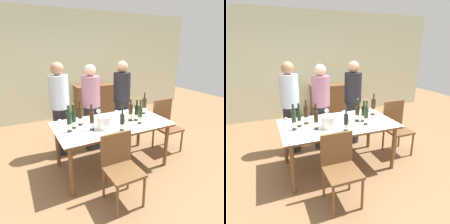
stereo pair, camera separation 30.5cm
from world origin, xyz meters
TOP-DOWN VIEW (x-y plane):
  - ground_plane at (0.00, 0.00)m, footprint 12.00×12.00m
  - back_wall at (0.00, 2.78)m, footprint 8.00×0.10m
  - sideboard_cabinet at (0.81, 2.49)m, footprint 1.24×0.46m
  - dining_table at (0.00, 0.00)m, footprint 1.77×0.97m
  - ice_bucket at (-0.19, -0.14)m, footprint 0.24×0.24m
  - wine_bottle_0 at (-0.46, 0.14)m, footprint 0.07×0.07m
  - wine_bottle_1 at (0.37, -0.22)m, footprint 0.07×0.07m
  - wine_bottle_2 at (0.31, -0.03)m, footprint 0.07×0.07m
  - wine_bottle_3 at (-0.68, -0.03)m, footprint 0.07×0.07m
  - wine_bottle_4 at (-0.01, -0.32)m, footprint 0.07×0.07m
  - wine_bottle_5 at (0.40, -0.07)m, footprint 0.07×0.07m
  - wine_bottle_6 at (-0.38, -0.11)m, footprint 0.06×0.06m
  - wine_bottle_7 at (0.71, 0.14)m, footprint 0.08×0.08m
  - wine_bottle_8 at (-0.59, 0.06)m, footprint 0.06×0.06m
  - wine_glass_0 at (0.16, 0.14)m, footprint 0.09×0.09m
  - wine_glass_1 at (-0.06, 0.38)m, footprint 0.07×0.07m
  - wine_glass_2 at (0.60, 0.06)m, footprint 0.08×0.08m
  - wine_glass_3 at (-0.76, 0.18)m, footprint 0.07×0.07m
  - wine_glass_4 at (0.10, -0.22)m, footprint 0.08×0.08m
  - chair_right_end at (1.18, 0.09)m, footprint 0.42×0.42m
  - chair_near_front at (-0.26, -0.72)m, footprint 0.42×0.42m
  - person_host at (-0.60, 0.81)m, footprint 0.33×0.33m
  - person_guest_left at (-0.05, 0.73)m, footprint 0.33×0.33m
  - person_guest_right at (0.60, 0.75)m, footprint 0.33×0.33m

SIDE VIEW (x-z plane):
  - ground_plane at x=0.00m, z-range 0.00..0.00m
  - sideboard_cabinet at x=0.81m, z-range 0.00..0.89m
  - chair_near_front at x=-0.26m, z-range 0.07..0.96m
  - chair_right_end at x=1.18m, z-range 0.06..1.02m
  - dining_table at x=0.00m, z-range 0.31..1.07m
  - person_guest_left at x=-0.05m, z-range 0.00..1.61m
  - person_guest_right at x=0.60m, z-range 0.01..1.65m
  - person_host at x=-0.60m, z-range 0.01..1.67m
  - wine_glass_3 at x=-0.76m, z-range 0.79..0.92m
  - wine_glass_1 at x=-0.06m, z-range 0.79..0.92m
  - wine_glass_0 at x=0.16m, z-range 0.79..0.93m
  - wine_glass_4 at x=0.10m, z-range 0.79..0.93m
  - ice_bucket at x=-0.19m, z-range 0.77..0.96m
  - wine_glass_2 at x=0.60m, z-range 0.79..0.94m
  - wine_bottle_5 at x=0.40m, z-range 0.70..1.06m
  - wine_bottle_4 at x=-0.01m, z-range 0.70..1.06m
  - wine_bottle_8 at x=-0.59m, z-range 0.70..1.07m
  - wine_bottle_2 at x=0.31m, z-range 0.70..1.07m
  - wine_bottle_7 at x=0.71m, z-range 0.70..1.08m
  - wine_bottle_6 at x=-0.38m, z-range 0.71..1.08m
  - wine_bottle_0 at x=-0.46m, z-range 0.71..1.08m
  - wine_bottle_1 at x=0.37m, z-range 0.70..1.10m
  - wine_bottle_3 at x=-0.68m, z-range 0.71..1.09m
  - back_wall at x=0.00m, z-range 0.00..2.80m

